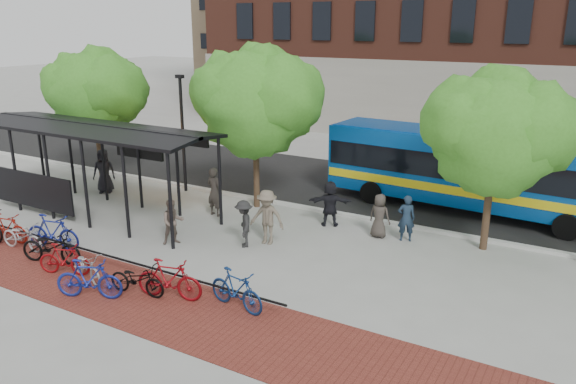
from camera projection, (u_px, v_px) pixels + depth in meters
The scene contains 29 objects.
ground at pixel (278, 247), 18.87m from camera, with size 160.00×160.00×0.00m, color #9E9E99.
asphalt_street at pixel (369, 188), 25.51m from camera, with size 160.00×8.00×0.01m, color black.
curb at pixel (330, 212), 22.17m from camera, with size 160.00×0.25×0.12m, color #B7B7B2.
brick_strip at pixel (126, 293), 15.68m from camera, with size 24.00×3.00×0.01m, color maroon.
bike_rack_rail at pixel (116, 271), 17.05m from camera, with size 12.00×0.05×0.95m, color black.
bus_shelter at pixel (90, 138), 21.49m from camera, with size 10.60×3.07×3.60m.
tree_a at pixel (96, 90), 26.10m from camera, with size 4.90×4.00×6.18m.
tree_b at pixel (258, 97), 21.74m from camera, with size 5.15×4.20×6.47m.
tree_c at pixel (499, 129), 17.56m from camera, with size 4.66×3.80×5.92m.
lamp_post_left at pixel (183, 130), 24.40m from camera, with size 0.35×0.20×5.12m.
bus at pixel (473, 167), 21.98m from camera, with size 11.72×3.29×3.13m.
bike_1 at pixel (7, 228), 19.18m from camera, with size 0.49×1.72×1.03m, color maroon.
bike_2 at pixel (22, 236), 18.54m from camera, with size 0.63×1.79×0.94m, color #B6B5B8.
bike_3 at pixel (53, 232), 18.54m from camera, with size 0.57×2.01×1.21m, color navy.
bike_4 at pixel (51, 247), 17.49m from camera, with size 0.72×2.06×1.08m, color black.
bike_5 at pixel (64, 259), 16.71m from camera, with size 0.46×1.64×0.98m, color maroon.
bike_6 at pixel (87, 266), 16.35m from camera, with size 0.59×1.70×0.89m, color #A4A4A6.
bike_7 at pixel (89, 279), 15.24m from camera, with size 0.53×1.89×1.14m, color navy.
bike_8 at pixel (137, 279), 15.48m from camera, with size 0.61×1.74×0.91m, color black.
bike_9 at pixel (169, 279), 15.21m from camera, with size 0.54×1.92×1.15m, color maroon.
bike_11 at pixel (236, 290), 14.68m from camera, with size 0.52×1.84×1.10m, color navy.
pedestrian_0 at pixel (104, 171), 24.70m from camera, with size 0.95×0.62×1.95m, color black.
pedestrian_1 at pixel (214, 192), 21.73m from camera, with size 0.70×0.46×1.93m, color #36302B.
pedestrian_3 at pixel (267, 217), 18.93m from camera, with size 1.22×0.70×1.90m, color #665B4B.
pedestrian_5 at pixel (330, 204), 20.65m from camera, with size 1.59×0.51×1.71m, color black.
pedestrian_6 at pixel (379, 216), 19.56m from camera, with size 0.77×0.50×1.57m, color #3A342E.
pedestrian_7 at pixel (406, 218), 19.22m from camera, with size 0.60×0.39×1.64m, color #1A2A3C.
pedestrian_8 at pixel (173, 222), 18.96m from camera, with size 0.76×0.59×1.57m, color brown.
pedestrian_9 at pixel (244, 224), 18.73m from camera, with size 1.04×0.60×1.61m, color black.
Camera 1 is at (9.02, -15.02, 7.28)m, focal length 35.00 mm.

